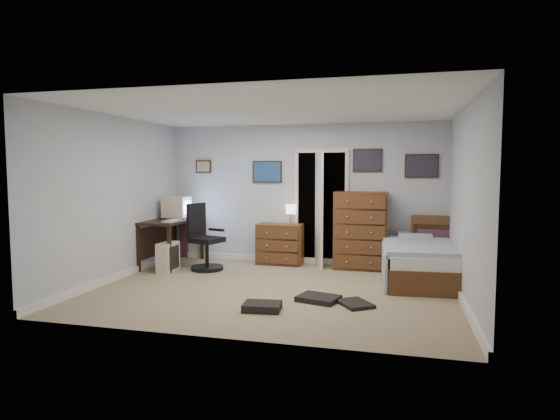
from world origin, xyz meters
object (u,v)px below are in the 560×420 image
object	(u,v)px
computer_desk	(167,230)
office_chair	(204,244)
bed	(418,261)
tall_dresser	(361,230)
low_dresser	(280,244)

from	to	relation	value
computer_desk	office_chair	size ratio (longest dim) A/B	1.26
computer_desk	office_chair	bearing A→B (deg)	-17.41
office_chair	bed	xyz separation A→B (m)	(3.47, 0.04, -0.13)
tall_dresser	bed	xyz separation A→B (m)	(0.92, -0.71, -0.36)
computer_desk	low_dresser	world-z (taller)	computer_desk
tall_dresser	office_chair	bearing A→B (deg)	-165.83
computer_desk	bed	world-z (taller)	computer_desk
office_chair	low_dresser	size ratio (longest dim) A/B	1.38
office_chair	bed	world-z (taller)	office_chair
low_dresser	tall_dresser	xyz separation A→B (m)	(1.43, -0.02, 0.30)
tall_dresser	computer_desk	bearing A→B (deg)	-173.71
computer_desk	office_chair	xyz separation A→B (m)	(0.81, -0.25, -0.19)
office_chair	tall_dresser	distance (m)	2.67
low_dresser	bed	world-z (taller)	low_dresser
office_chair	computer_desk	bearing A→B (deg)	-178.72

